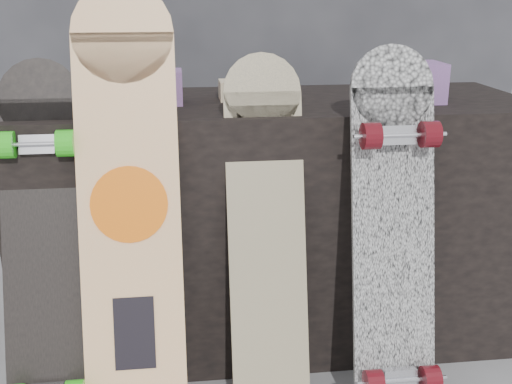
{
  "coord_description": "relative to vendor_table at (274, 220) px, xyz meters",
  "views": [
    {
      "loc": [
        -0.31,
        -1.48,
        1.14
      ],
      "look_at": [
        -0.1,
        0.2,
        0.6
      ],
      "focal_mm": 45.0,
      "sensor_mm": 36.0,
      "label": 1
    }
  ],
  "objects": [
    {
      "name": "vendor_table",
      "position": [
        0.0,
        0.0,
        0.0
      ],
      "size": [
        1.6,
        0.6,
        0.8
      ],
      "primitive_type": "cube",
      "color": "black",
      "rests_on": "ground"
    },
    {
      "name": "merch_box_purple",
      "position": [
        -0.38,
        -0.02,
        0.45
      ],
      "size": [
        0.18,
        0.12,
        0.1
      ],
      "primitive_type": "cube",
      "color": "#693D7D",
      "rests_on": "vendor_table"
    },
    {
      "name": "merch_box_small",
      "position": [
        0.43,
        -0.09,
        0.46
      ],
      "size": [
        0.14,
        0.14,
        0.12
      ],
      "primitive_type": "cube",
      "color": "#693D7D",
      "rests_on": "vendor_table"
    },
    {
      "name": "merch_box_flat",
      "position": [
        -0.06,
        0.02,
        0.43
      ],
      "size": [
        0.22,
        0.1,
        0.06
      ],
      "primitive_type": "cube",
      "color": "#D1B78C",
      "rests_on": "vendor_table"
    },
    {
      "name": "longboard_geisha",
      "position": [
        -0.44,
        -0.35,
        0.21
      ],
      "size": [
        0.27,
        0.34,
        1.16
      ],
      "rotation": [
        -0.27,
        0.0,
        0.0
      ],
      "color": "beige",
      "rests_on": "ground"
    },
    {
      "name": "longboard_celtic",
      "position": [
        -0.07,
        -0.34,
        0.12
      ],
      "size": [
        0.22,
        0.28,
        0.97
      ],
      "rotation": [
        -0.27,
        0.0,
        0.0
      ],
      "color": "beige",
      "rests_on": "ground"
    },
    {
      "name": "longboard_cascadia",
      "position": [
        0.26,
        -0.43,
        0.11
      ],
      "size": [
        0.23,
        0.3,
        1.0
      ],
      "rotation": [
        -0.22,
        0.0,
        0.0
      ],
      "color": "silver",
      "rests_on": "ground"
    },
    {
      "name": "skateboard_dark",
      "position": [
        -0.67,
        -0.35,
        0.1
      ],
      "size": [
        0.22,
        0.38,
        0.96
      ],
      "rotation": [
        -0.32,
        0.0,
        0.0
      ],
      "color": "black",
      "rests_on": "ground"
    }
  ]
}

